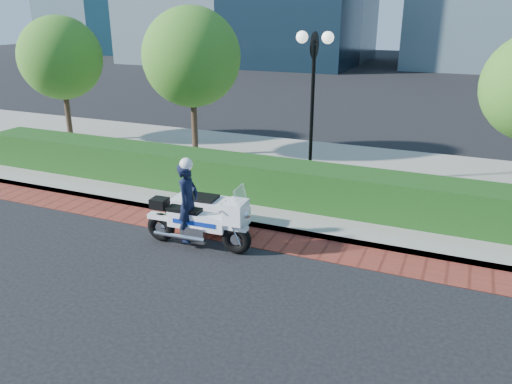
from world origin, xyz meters
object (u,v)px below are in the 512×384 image
at_px(lamppost, 313,85).
at_px(tree_b, 192,57).
at_px(tree_a, 61,58).
at_px(police_motorcycle, 200,211).

bearing_deg(lamppost, tree_b, 163.89).
relative_size(tree_a, tree_b, 0.94).
distance_m(tree_a, police_motorcycle, 10.72).
xyz_separation_m(tree_a, police_motorcycle, (8.80, -5.57, -2.54)).
bearing_deg(police_motorcycle, lamppost, 71.30).
distance_m(lamppost, tree_a, 10.09).
bearing_deg(tree_a, police_motorcycle, -32.33).
bearing_deg(tree_b, lamppost, -16.11).
bearing_deg(lamppost, police_motorcycle, -105.70).
xyz_separation_m(tree_b, police_motorcycle, (3.30, -5.57, -2.75)).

